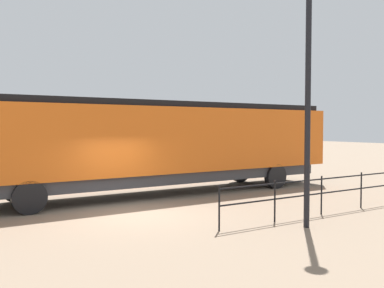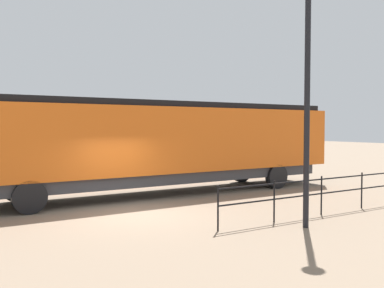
# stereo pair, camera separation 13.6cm
# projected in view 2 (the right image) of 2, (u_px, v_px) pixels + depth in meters

# --- Properties ---
(ground_plane) EXTENTS (120.00, 120.00, 0.00)m
(ground_plane) POSITION_uv_depth(u_px,v_px,m) (135.00, 215.00, 13.27)
(ground_plane) COLOR #84705B
(locomotive) EXTENTS (2.89, 16.69, 3.84)m
(locomotive) POSITION_uv_depth(u_px,v_px,m) (170.00, 142.00, 17.43)
(locomotive) COLOR orange
(locomotive) RESTS_ON ground_plane
(lamp_post) EXTENTS (0.46, 0.46, 7.09)m
(lamp_post) POSITION_uv_depth(u_px,v_px,m) (308.00, 61.00, 11.38)
(lamp_post) COLOR black
(lamp_post) RESTS_ON ground_plane
(platform_fence) EXTENTS (0.05, 8.13, 1.24)m
(platform_fence) POSITION_uv_depth(u_px,v_px,m) (321.00, 190.00, 13.22)
(platform_fence) COLOR black
(platform_fence) RESTS_ON ground_plane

